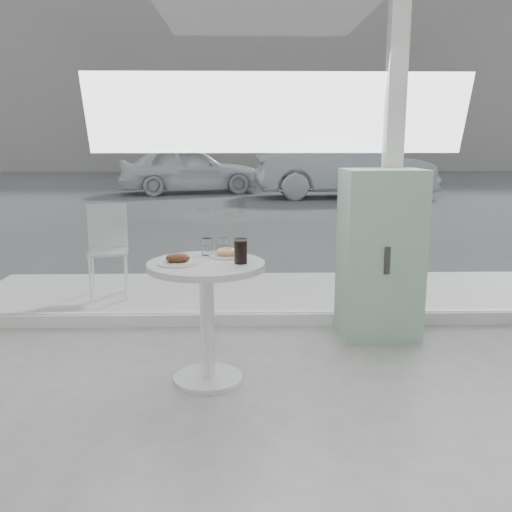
{
  "coord_description": "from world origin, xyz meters",
  "views": [
    {
      "loc": [
        -0.28,
        -1.49,
        1.52
      ],
      "look_at": [
        -0.2,
        1.7,
        0.85
      ],
      "focal_mm": 40.0,
      "sensor_mm": 36.0,
      "label": 1
    }
  ],
  "objects_px": {
    "main_table": "(207,297)",
    "water_tumbler_a": "(207,248)",
    "plate_fritter": "(178,260)",
    "cola_glass": "(241,251)",
    "patio_chair": "(108,244)",
    "plate_donut": "(226,254)",
    "mint_cabinet": "(380,255)",
    "car_silver": "(344,168)",
    "car_white": "(189,169)",
    "water_tumbler_b": "(223,247)"
  },
  "relations": [
    {
      "from": "main_table",
      "to": "water_tumbler_a",
      "type": "height_order",
      "value": "water_tumbler_a"
    },
    {
      "from": "plate_fritter",
      "to": "cola_glass",
      "type": "xyz_separation_m",
      "value": [
        0.37,
        0.02,
        0.05
      ]
    },
    {
      "from": "patio_chair",
      "to": "plate_donut",
      "type": "xyz_separation_m",
      "value": [
        1.16,
        -1.74,
        0.26
      ]
    },
    {
      "from": "mint_cabinet",
      "to": "car_silver",
      "type": "xyz_separation_m",
      "value": [
        1.54,
        10.3,
        0.1
      ]
    },
    {
      "from": "main_table",
      "to": "car_white",
      "type": "distance_m",
      "value": 12.39
    },
    {
      "from": "patio_chair",
      "to": "plate_fritter",
      "type": "xyz_separation_m",
      "value": [
        0.88,
        -1.94,
        0.26
      ]
    },
    {
      "from": "patio_chair",
      "to": "plate_fritter",
      "type": "relative_size",
      "value": 3.57
    },
    {
      "from": "cola_glass",
      "to": "patio_chair",
      "type": "bearing_deg",
      "value": 123.07
    },
    {
      "from": "mint_cabinet",
      "to": "water_tumbler_a",
      "type": "height_order",
      "value": "mint_cabinet"
    },
    {
      "from": "main_table",
      "to": "water_tumbler_b",
      "type": "xyz_separation_m",
      "value": [
        0.09,
        0.24,
        0.27
      ]
    },
    {
      "from": "water_tumbler_b",
      "to": "plate_fritter",
      "type": "bearing_deg",
      "value": -131.0
    },
    {
      "from": "patio_chair",
      "to": "car_white",
      "type": "relative_size",
      "value": 0.22
    },
    {
      "from": "water_tumbler_b",
      "to": "cola_glass",
      "type": "bearing_deg",
      "value": -67.02
    },
    {
      "from": "plate_fritter",
      "to": "water_tumbler_a",
      "type": "bearing_deg",
      "value": 60.42
    },
    {
      "from": "water_tumbler_a",
      "to": "mint_cabinet",
      "type": "bearing_deg",
      "value": 24.83
    },
    {
      "from": "car_white",
      "to": "water_tumbler_a",
      "type": "xyz_separation_m",
      "value": [
        1.23,
        -12.11,
        0.17
      ]
    },
    {
      "from": "patio_chair",
      "to": "plate_donut",
      "type": "height_order",
      "value": "patio_chair"
    },
    {
      "from": "plate_fritter",
      "to": "cola_glass",
      "type": "height_order",
      "value": "cola_glass"
    },
    {
      "from": "cola_glass",
      "to": "water_tumbler_b",
      "type": "bearing_deg",
      "value": 112.98
    },
    {
      "from": "car_white",
      "to": "cola_glass",
      "type": "xyz_separation_m",
      "value": [
        1.45,
        -12.36,
        0.19
      ]
    },
    {
      "from": "plate_donut",
      "to": "cola_glass",
      "type": "xyz_separation_m",
      "value": [
        0.09,
        -0.19,
        0.05
      ]
    },
    {
      "from": "patio_chair",
      "to": "plate_donut",
      "type": "distance_m",
      "value": 2.11
    },
    {
      "from": "mint_cabinet",
      "to": "cola_glass",
      "type": "bearing_deg",
      "value": -145.57
    },
    {
      "from": "plate_donut",
      "to": "water_tumbler_a",
      "type": "xyz_separation_m",
      "value": [
        -0.13,
        0.07,
        0.03
      ]
    },
    {
      "from": "plate_fritter",
      "to": "cola_glass",
      "type": "relative_size",
      "value": 1.57
    },
    {
      "from": "patio_chair",
      "to": "car_silver",
      "type": "height_order",
      "value": "car_silver"
    },
    {
      "from": "mint_cabinet",
      "to": "patio_chair",
      "type": "distance_m",
      "value": 2.55
    },
    {
      "from": "car_white",
      "to": "main_table",
      "type": "bearing_deg",
      "value": 172.2
    },
    {
      "from": "car_silver",
      "to": "plate_donut",
      "type": "xyz_separation_m",
      "value": [
        -2.69,
        -10.96,
        0.05
      ]
    },
    {
      "from": "patio_chair",
      "to": "car_silver",
      "type": "bearing_deg",
      "value": 57.39
    },
    {
      "from": "main_table",
      "to": "plate_donut",
      "type": "bearing_deg",
      "value": 52.22
    },
    {
      "from": "patio_chair",
      "to": "cola_glass",
      "type": "xyz_separation_m",
      "value": [
        1.25,
        -1.93,
        0.31
      ]
    },
    {
      "from": "patio_chair",
      "to": "water_tumbler_a",
      "type": "distance_m",
      "value": 1.99
    },
    {
      "from": "plate_donut",
      "to": "water_tumbler_b",
      "type": "xyz_separation_m",
      "value": [
        -0.03,
        0.09,
        0.03
      ]
    },
    {
      "from": "car_silver",
      "to": "water_tumbler_b",
      "type": "relative_size",
      "value": 40.77
    },
    {
      "from": "car_silver",
      "to": "plate_donut",
      "type": "height_order",
      "value": "car_silver"
    },
    {
      "from": "main_table",
      "to": "water_tumbler_a",
      "type": "distance_m",
      "value": 0.35
    },
    {
      "from": "mint_cabinet",
      "to": "cola_glass",
      "type": "relative_size",
      "value": 8.47
    },
    {
      "from": "plate_donut",
      "to": "car_silver",
      "type": "bearing_deg",
      "value": 76.22
    },
    {
      "from": "patio_chair",
      "to": "water_tumbler_a",
      "type": "height_order",
      "value": "patio_chair"
    },
    {
      "from": "mint_cabinet",
      "to": "car_white",
      "type": "bearing_deg",
      "value": 98.13
    },
    {
      "from": "water_tumbler_b",
      "to": "patio_chair",
      "type": "bearing_deg",
      "value": 124.57
    },
    {
      "from": "patio_chair",
      "to": "cola_glass",
      "type": "bearing_deg",
      "value": -66.87
    },
    {
      "from": "plate_fritter",
      "to": "plate_donut",
      "type": "xyz_separation_m",
      "value": [
        0.28,
        0.21,
        -0.01
      ]
    },
    {
      "from": "car_white",
      "to": "plate_fritter",
      "type": "distance_m",
      "value": 12.43
    },
    {
      "from": "plate_fritter",
      "to": "plate_donut",
      "type": "distance_m",
      "value": 0.35
    },
    {
      "from": "main_table",
      "to": "mint_cabinet",
      "type": "relative_size",
      "value": 0.6
    },
    {
      "from": "water_tumbler_b",
      "to": "cola_glass",
      "type": "xyz_separation_m",
      "value": [
        0.12,
        -0.28,
        0.02
      ]
    },
    {
      "from": "patio_chair",
      "to": "car_white",
      "type": "bearing_deg",
      "value": 81.12
    },
    {
      "from": "mint_cabinet",
      "to": "water_tumbler_a",
      "type": "xyz_separation_m",
      "value": [
        -1.28,
        -0.59,
        0.18
      ]
    }
  ]
}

